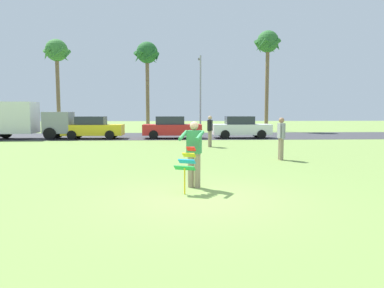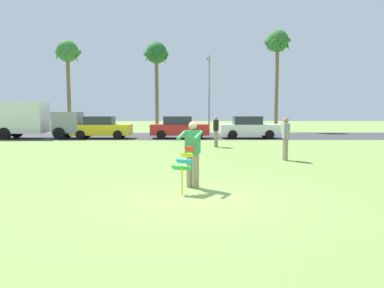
{
  "view_description": "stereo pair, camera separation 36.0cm",
  "coord_description": "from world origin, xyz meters",
  "px_view_note": "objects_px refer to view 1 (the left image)",
  "views": [
    {
      "loc": [
        -0.63,
        -7.95,
        2.01
      ],
      "look_at": [
        -0.08,
        2.08,
        1.05
      ],
      "focal_mm": 32.81,
      "sensor_mm": 36.0,
      "label": 1
    },
    {
      "loc": [
        -0.27,
        -7.97,
        2.01
      ],
      "look_at": [
        -0.08,
        2.08,
        1.05
      ],
      "focal_mm": 32.81,
      "sensor_mm": 36.0,
      "label": 2
    }
  ],
  "objects_px": {
    "palm_tree_right_near": "(147,57)",
    "palm_tree_centre_far": "(268,46)",
    "parked_truck_grey_van": "(17,119)",
    "person_kite_flyer": "(194,152)",
    "person_walker_far": "(281,137)",
    "parked_car_white": "(241,128)",
    "palm_tree_left_near": "(57,54)",
    "kite_held": "(187,163)",
    "person_walker_near": "(210,130)",
    "parked_car_red": "(172,128)",
    "parked_car_yellow": "(93,128)",
    "streetlight_pole": "(200,89)"
  },
  "relations": [
    {
      "from": "kite_held",
      "to": "palm_tree_centre_far",
      "type": "xyz_separation_m",
      "value": [
        8.94,
        25.96,
        7.5
      ]
    },
    {
      "from": "person_kite_flyer",
      "to": "parked_car_white",
      "type": "relative_size",
      "value": 0.41
    },
    {
      "from": "kite_held",
      "to": "parked_truck_grey_van",
      "type": "distance_m",
      "value": 20.44
    },
    {
      "from": "palm_tree_left_near",
      "to": "parked_car_yellow",
      "type": "bearing_deg",
      "value": -60.7
    },
    {
      "from": "parked_truck_grey_van",
      "to": "person_walker_near",
      "type": "height_order",
      "value": "parked_truck_grey_van"
    },
    {
      "from": "person_kite_flyer",
      "to": "parked_car_white",
      "type": "bearing_deg",
      "value": 74.85
    },
    {
      "from": "kite_held",
      "to": "palm_tree_centre_far",
      "type": "distance_m",
      "value": 28.46
    },
    {
      "from": "parked_car_white",
      "to": "palm_tree_centre_far",
      "type": "relative_size",
      "value": 0.43
    },
    {
      "from": "parked_truck_grey_van",
      "to": "palm_tree_centre_far",
      "type": "relative_size",
      "value": 0.69
    },
    {
      "from": "parked_car_yellow",
      "to": "palm_tree_left_near",
      "type": "bearing_deg",
      "value": 119.3
    },
    {
      "from": "parked_truck_grey_van",
      "to": "palm_tree_centre_far",
      "type": "bearing_deg",
      "value": 23.88
    },
    {
      "from": "person_kite_flyer",
      "to": "person_walker_far",
      "type": "distance_m",
      "value": 6.3
    },
    {
      "from": "streetlight_pole",
      "to": "palm_tree_left_near",
      "type": "bearing_deg",
      "value": 168.9
    },
    {
      "from": "kite_held",
      "to": "parked_car_yellow",
      "type": "distance_m",
      "value": 18.03
    },
    {
      "from": "kite_held",
      "to": "person_walker_far",
      "type": "height_order",
      "value": "person_walker_far"
    },
    {
      "from": "parked_truck_grey_van",
      "to": "palm_tree_right_near",
      "type": "bearing_deg",
      "value": 49.51
    },
    {
      "from": "kite_held",
      "to": "person_walker_far",
      "type": "distance_m",
      "value": 6.89
    },
    {
      "from": "person_walker_far",
      "to": "parked_car_yellow",
      "type": "bearing_deg",
      "value": 131.53
    },
    {
      "from": "kite_held",
      "to": "parked_car_yellow",
      "type": "height_order",
      "value": "parked_car_yellow"
    },
    {
      "from": "parked_truck_grey_van",
      "to": "streetlight_pole",
      "type": "distance_m",
      "value": 15.47
    },
    {
      "from": "person_kite_flyer",
      "to": "palm_tree_centre_far",
      "type": "distance_m",
      "value": 27.82
    },
    {
      "from": "parked_car_white",
      "to": "palm_tree_left_near",
      "type": "height_order",
      "value": "palm_tree_left_near"
    },
    {
      "from": "parked_truck_grey_van",
      "to": "palm_tree_right_near",
      "type": "relative_size",
      "value": 0.77
    },
    {
      "from": "parked_car_white",
      "to": "parked_car_yellow",
      "type": "bearing_deg",
      "value": -180.0
    },
    {
      "from": "kite_held",
      "to": "palm_tree_left_near",
      "type": "xyz_separation_m",
      "value": [
        -11.49,
        26.68,
        6.67
      ]
    },
    {
      "from": "parked_car_yellow",
      "to": "palm_tree_left_near",
      "type": "relative_size",
      "value": 0.48
    },
    {
      "from": "palm_tree_right_near",
      "to": "palm_tree_left_near",
      "type": "bearing_deg",
      "value": -178.16
    },
    {
      "from": "parked_truck_grey_van",
      "to": "palm_tree_centre_far",
      "type": "distance_m",
      "value": 23.21
    },
    {
      "from": "palm_tree_right_near",
      "to": "palm_tree_centre_far",
      "type": "bearing_deg",
      "value": -4.81
    },
    {
      "from": "parked_car_yellow",
      "to": "person_walker_far",
      "type": "bearing_deg",
      "value": -48.47
    },
    {
      "from": "parked_truck_grey_van",
      "to": "palm_tree_right_near",
      "type": "xyz_separation_m",
      "value": [
        8.51,
        9.97,
        5.91
      ]
    },
    {
      "from": "person_kite_flyer",
      "to": "parked_truck_grey_van",
      "type": "height_order",
      "value": "parked_truck_grey_van"
    },
    {
      "from": "parked_car_yellow",
      "to": "person_walker_far",
      "type": "relative_size",
      "value": 2.44
    },
    {
      "from": "palm_tree_centre_far",
      "to": "person_walker_far",
      "type": "distance_m",
      "value": 22.22
    },
    {
      "from": "parked_truck_grey_van",
      "to": "parked_car_red",
      "type": "bearing_deg",
      "value": -0.0
    },
    {
      "from": "person_kite_flyer",
      "to": "palm_tree_centre_far",
      "type": "height_order",
      "value": "palm_tree_centre_far"
    },
    {
      "from": "palm_tree_centre_far",
      "to": "person_walker_near",
      "type": "bearing_deg",
      "value": -115.56
    },
    {
      "from": "person_kite_flyer",
      "to": "parked_truck_grey_van",
      "type": "distance_m",
      "value": 20.07
    },
    {
      "from": "parked_truck_grey_van",
      "to": "person_walker_far",
      "type": "xyz_separation_m",
      "value": [
        15.41,
        -11.42,
        -0.48
      ]
    },
    {
      "from": "person_kite_flyer",
      "to": "parked_car_red",
      "type": "height_order",
      "value": "person_kite_flyer"
    },
    {
      "from": "parked_car_yellow",
      "to": "parked_car_white",
      "type": "distance_m",
      "value": 10.7
    },
    {
      "from": "parked_car_yellow",
      "to": "person_walker_far",
      "type": "xyz_separation_m",
      "value": [
        10.12,
        -11.42,
        0.16
      ]
    },
    {
      "from": "parked_car_red",
      "to": "palm_tree_centre_far",
      "type": "relative_size",
      "value": 0.43
    },
    {
      "from": "parked_truck_grey_van",
      "to": "parked_car_red",
      "type": "distance_m",
      "value": 10.95
    },
    {
      "from": "parked_car_red",
      "to": "palm_tree_left_near",
      "type": "relative_size",
      "value": 0.48
    },
    {
      "from": "parked_car_white",
      "to": "palm_tree_left_near",
      "type": "relative_size",
      "value": 0.48
    },
    {
      "from": "palm_tree_right_near",
      "to": "palm_tree_centre_far",
      "type": "distance_m",
      "value": 11.85
    },
    {
      "from": "parked_car_red",
      "to": "person_kite_flyer",
      "type": "bearing_deg",
      "value": -87.84
    },
    {
      "from": "person_kite_flyer",
      "to": "person_walker_near",
      "type": "distance_m",
      "value": 10.4
    },
    {
      "from": "streetlight_pole",
      "to": "parked_car_yellow",
      "type": "bearing_deg",
      "value": -139.67
    }
  ]
}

